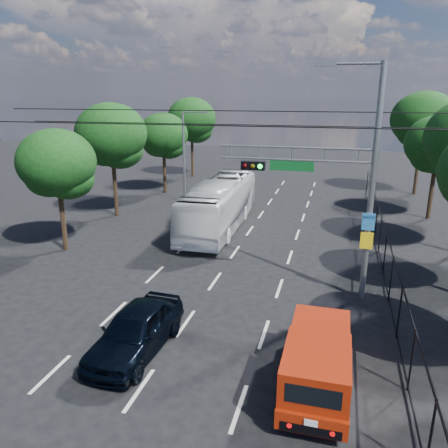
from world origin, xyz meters
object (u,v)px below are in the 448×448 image
(navy_hatchback, at_px, (136,330))
(signal_mast, at_px, (341,174))
(white_bus, at_px, (220,204))
(red_pickup, at_px, (318,360))
(white_van, at_px, (192,209))

(navy_hatchback, bearing_deg, signal_mast, 47.30)
(navy_hatchback, height_order, white_bus, white_bus)
(red_pickup, height_order, navy_hatchback, red_pickup)
(signal_mast, relative_size, white_bus, 0.85)
(red_pickup, relative_size, navy_hatchback, 1.07)
(navy_hatchback, xyz_separation_m, white_bus, (-1.05, 14.31, 0.77))
(red_pickup, height_order, white_bus, white_bus)
(signal_mast, relative_size, red_pickup, 1.92)
(signal_mast, xyz_separation_m, white_bus, (-7.28, 8.16, -3.69))
(white_bus, bearing_deg, signal_mast, -49.48)
(signal_mast, relative_size, navy_hatchback, 2.05)
(signal_mast, xyz_separation_m, white_van, (-9.76, 9.93, -4.58))
(red_pickup, bearing_deg, white_van, 119.80)
(red_pickup, bearing_deg, signal_mast, 87.53)
(signal_mast, relative_size, white_van, 2.36)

